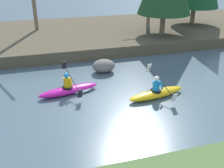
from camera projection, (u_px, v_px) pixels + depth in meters
ground_plane at (111, 105)px, 10.83m from camera, size 90.00×90.00×0.00m
riverbank_far at (74, 35)px, 19.55m from camera, size 44.00×9.81×0.70m
kayaker_lead at (157, 92)px, 11.35m from camera, size 2.79×2.06×1.20m
kayaker_middle at (71, 89)px, 11.70m from camera, size 2.79×2.06×1.20m
boulder_midstream at (104, 66)px, 13.89m from camera, size 1.21×0.95×0.68m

